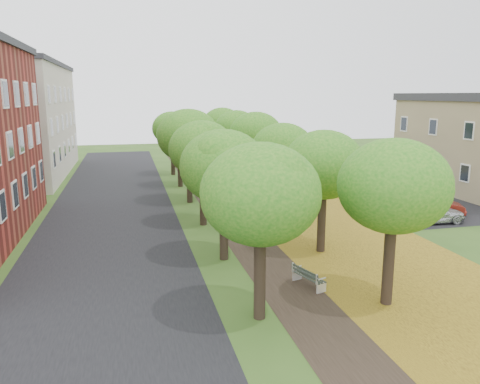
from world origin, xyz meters
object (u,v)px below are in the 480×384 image
car_grey (390,195)px  car_white (357,184)px  bench (308,277)px  car_silver (431,212)px  car_red (433,205)px

car_grey → car_white: 4.75m
bench → car_white: (10.61, 16.47, 0.25)m
car_grey → car_silver: bearing=159.2°
bench → car_grey: car_grey is taller
bench → car_silver: (10.61, 7.14, 0.25)m
bench → car_red: bearing=-71.2°
car_silver → car_grey: size_ratio=0.78×
car_grey → bench: bearing=117.5°
car_white → car_grey: bearing=156.8°
bench → car_grey: (10.66, 11.71, 0.31)m
car_grey → car_white: car_grey is taller
bench → car_red: car_red is taller
car_silver → car_grey: bearing=1.8°
bench → car_white: car_white is taller
car_red → car_grey: 3.19m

